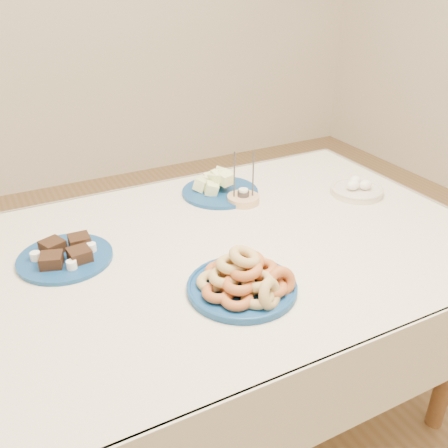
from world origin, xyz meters
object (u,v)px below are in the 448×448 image
at_px(dining_table, 217,274).
at_px(egg_bowl, 357,189).
at_px(brownie_plate, 66,255).
at_px(candle_holder, 243,198).
at_px(donut_platter, 244,280).
at_px(melon_plate, 218,186).

relative_size(dining_table, egg_bowl, 7.55).
distance_m(brownie_plate, egg_bowl, 1.07).
bearing_deg(candle_holder, dining_table, -134.38).
relative_size(donut_platter, brownie_plate, 1.33).
bearing_deg(donut_platter, egg_bowl, 26.61).
bearing_deg(donut_platter, melon_plate, 69.22).
distance_m(brownie_plate, candle_holder, 0.66).
xyz_separation_m(donut_platter, egg_bowl, (0.68, 0.34, -0.01)).
height_order(dining_table, candle_holder, candle_holder).
relative_size(donut_platter, egg_bowl, 1.70).
xyz_separation_m(candle_holder, egg_bowl, (0.41, -0.13, 0.00)).
distance_m(melon_plate, brownie_plate, 0.65).
height_order(dining_table, egg_bowl, egg_bowl).
xyz_separation_m(dining_table, candle_holder, (0.22, 0.23, 0.12)).
bearing_deg(candle_holder, egg_bowl, -18.11).
relative_size(brownie_plate, egg_bowl, 1.28).
height_order(dining_table, brownie_plate, brownie_plate).
bearing_deg(dining_table, egg_bowl, 8.49).
bearing_deg(candle_holder, donut_platter, -119.28).
xyz_separation_m(brownie_plate, candle_holder, (0.65, 0.10, 0.00)).
xyz_separation_m(donut_platter, brownie_plate, (-0.39, 0.38, -0.02)).
relative_size(dining_table, melon_plate, 4.60).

